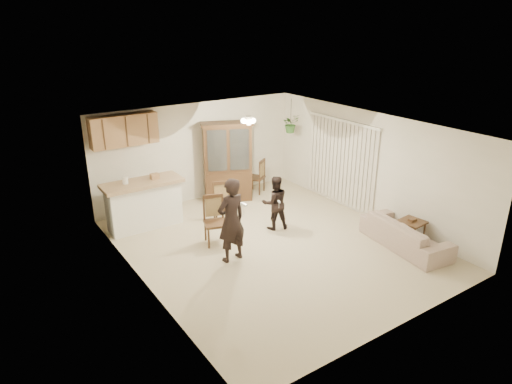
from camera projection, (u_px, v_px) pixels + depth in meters
floor at (272, 245)px, 9.53m from camera, size 6.50×6.50×0.00m
ceiling at (274, 128)px, 8.63m from camera, size 5.50×6.50×0.02m
wall_back at (198, 152)px, 11.59m from camera, size 5.50×0.02×2.50m
wall_front at (406, 255)px, 6.57m from camera, size 5.50×0.02×2.50m
wall_left at (141, 222)px, 7.64m from camera, size 0.02×6.50×2.50m
wall_right at (370, 166)px, 10.52m from camera, size 0.02×6.50×2.50m
breakfast_bar at (144, 206)px, 10.20m from camera, size 1.60×0.55×1.00m
bar_top at (142, 183)px, 10.00m from camera, size 1.75×0.70×0.08m
upper_cabinets at (124, 130)px, 10.16m from camera, size 1.50×0.34×0.70m
vertical_blinds at (340, 163)px, 11.25m from camera, size 0.06×2.30×2.10m
ceiling_fixture at (248, 120)px, 9.70m from camera, size 0.36×0.36×0.20m
hanging_plant at (291, 124)px, 11.92m from camera, size 0.43×0.37×0.48m
plant_cord at (291, 111)px, 11.81m from camera, size 0.01×0.01×0.65m
sofa at (406, 230)px, 9.34m from camera, size 0.98×1.96×0.73m
adult at (231, 218)px, 8.65m from camera, size 0.70×0.50×1.80m
child at (275, 200)px, 10.06m from camera, size 0.78×0.69×1.35m
china_hutch at (228, 162)px, 11.58m from camera, size 1.38×0.97×2.03m
side_table at (411, 232)px, 9.49m from camera, size 0.52×0.52×0.58m
chair_bar at (216, 231)px, 9.52m from camera, size 0.57×0.57×1.03m
chair_hutch_left at (223, 213)px, 10.42m from camera, size 0.56×0.56×0.98m
chair_hutch_right at (256, 183)px, 12.32m from camera, size 0.57×0.57×0.93m
controller_adult at (244, 205)px, 8.23m from camera, size 0.06×0.15×0.04m
controller_child at (279, 202)px, 9.77m from camera, size 0.07×0.11×0.03m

